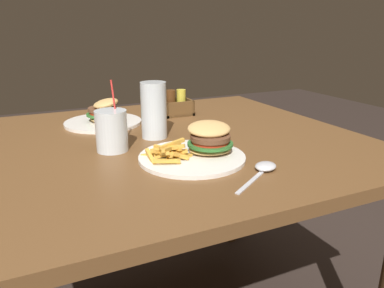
# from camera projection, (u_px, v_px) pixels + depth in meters

# --- Properties ---
(dining_table) EXTENTS (1.20, 1.03, 0.73)m
(dining_table) POSITION_uv_depth(u_px,v_px,m) (159.00, 176.00, 1.15)
(dining_table) COLOR brown
(dining_table) RESTS_ON ground_plane
(meal_plate_near) EXTENTS (0.27, 0.27, 0.10)m
(meal_plate_near) POSITION_uv_depth(u_px,v_px,m) (199.00, 148.00, 0.96)
(meal_plate_near) COLOR white
(meal_plate_near) RESTS_ON dining_table
(beer_glass) EXTENTS (0.08, 0.08, 0.17)m
(beer_glass) POSITION_uv_depth(u_px,v_px,m) (155.00, 112.00, 1.12)
(beer_glass) COLOR silver
(beer_glass) RESTS_ON dining_table
(juice_glass) EXTENTS (0.09, 0.09, 0.19)m
(juice_glass) POSITION_uv_depth(u_px,v_px,m) (112.00, 132.00, 1.01)
(juice_glass) COLOR silver
(juice_glass) RESTS_ON dining_table
(spoon) EXTENTS (0.17, 0.13, 0.02)m
(spoon) POSITION_uv_depth(u_px,v_px,m) (265.00, 167.00, 0.88)
(spoon) COLOR silver
(spoon) RESTS_ON dining_table
(meal_plate_far) EXTENTS (0.26, 0.26, 0.09)m
(meal_plate_far) POSITION_uv_depth(u_px,v_px,m) (103.00, 116.00, 1.29)
(meal_plate_far) COLOR white
(meal_plate_far) RESTS_ON dining_table
(condiment_caddy) EXTENTS (0.11, 0.09, 0.10)m
(condiment_caddy) POSITION_uv_depth(u_px,v_px,m) (176.00, 106.00, 1.41)
(condiment_caddy) COLOR brown
(condiment_caddy) RESTS_ON dining_table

